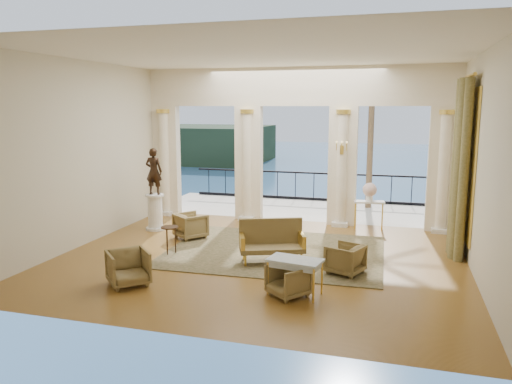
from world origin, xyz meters
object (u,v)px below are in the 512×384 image
(armchair_d, at_px, (191,224))
(pedestal, at_px, (155,213))
(side_table, at_px, (170,231))
(armchair_a, at_px, (128,266))
(game_table, at_px, (295,263))
(armchair_b, at_px, (288,279))
(statue, at_px, (154,171))
(console_table, at_px, (369,206))
(settee, at_px, (272,241))
(armchair_c, at_px, (345,258))

(armchair_d, height_order, pedestal, pedestal)
(pedestal, bearing_deg, side_table, -55.01)
(armchair_a, distance_m, armchair_d, 3.53)
(game_table, bearing_deg, armchair_b, -116.81)
(armchair_b, bearing_deg, statue, 179.44)
(armchair_a, height_order, side_table, armchair_a)
(armchair_a, relative_size, pedestal, 0.75)
(console_table, bearing_deg, armchair_d, -163.10)
(game_table, bearing_deg, settee, 126.90)
(armchair_c, height_order, side_table, armchair_c)
(armchair_b, distance_m, pedestal, 5.99)
(armchair_d, distance_m, settee, 2.84)
(game_table, bearing_deg, statue, 152.32)
(armchair_b, xyz_separation_m, pedestal, (-4.61, 3.82, 0.16))
(armchair_d, height_order, settee, settee)
(armchair_d, distance_m, side_table, 1.47)
(statue, bearing_deg, armchair_c, 154.22)
(armchair_d, xyz_separation_m, settee, (2.51, -1.33, 0.10))
(armchair_a, height_order, pedestal, pedestal)
(armchair_b, bearing_deg, game_table, 91.91)
(game_table, xyz_separation_m, console_table, (0.99, 5.43, 0.06))
(armchair_b, xyz_separation_m, console_table, (1.09, 5.57, 0.33))
(armchair_d, bearing_deg, side_table, 131.40)
(settee, xyz_separation_m, console_table, (1.88, 3.65, 0.19))
(settee, bearing_deg, side_table, 161.21)
(armchair_c, bearing_deg, console_table, -161.85)
(armchair_a, relative_size, armchair_b, 1.17)
(armchair_d, xyz_separation_m, console_table, (4.39, 2.32, 0.29))
(settee, height_order, game_table, settee)
(settee, bearing_deg, armchair_c, -34.82)
(armchair_b, xyz_separation_m, game_table, (0.10, 0.13, 0.28))
(pedestal, bearing_deg, armchair_d, -23.40)
(armchair_c, bearing_deg, settee, -81.80)
(console_table, bearing_deg, armchair_c, -104.18)
(armchair_b, relative_size, statue, 0.50)
(game_table, height_order, console_table, console_table)
(armchair_c, relative_size, armchair_d, 0.93)
(pedestal, relative_size, statue, 0.78)
(armchair_a, xyz_separation_m, console_table, (4.16, 5.84, 0.28))
(armchair_a, distance_m, console_table, 7.18)
(side_table, bearing_deg, armchair_c, -3.77)
(game_table, height_order, side_table, game_table)
(settee, height_order, side_table, settee)
(armchair_c, height_order, statue, statue)
(armchair_c, distance_m, pedestal, 5.93)
(game_table, bearing_deg, armchair_a, -162.29)
(armchair_d, relative_size, console_table, 0.83)
(pedestal, xyz_separation_m, side_table, (1.41, -2.02, 0.08))
(pedestal, height_order, statue, statue)
(armchair_d, height_order, game_table, armchair_d)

